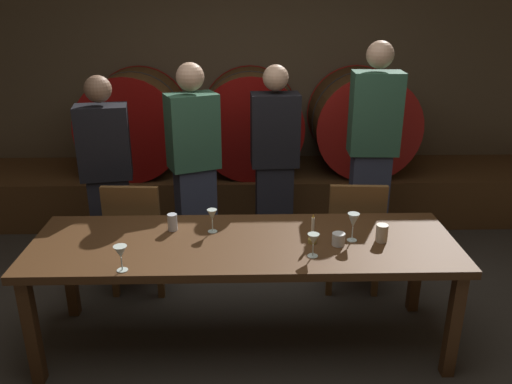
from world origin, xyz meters
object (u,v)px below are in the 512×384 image
(wine_barrel_center, at_px, (250,122))
(dining_table, at_px, (244,251))
(chair_right, at_px, (353,230))
(cup_left, at_px, (172,222))
(wine_barrel_left, at_px, (135,122))
(wine_barrel_right, at_px, (361,121))
(guest_center_left, at_px, (194,166))
(guest_far_right, at_px, (372,154))
(candle_center, at_px, (312,235))
(wine_glass_far_right, at_px, (353,221))
(cup_right, at_px, (382,233))
(wine_glass_far_left, at_px, (121,253))
(guest_center_right, at_px, (275,163))
(chair_left, at_px, (137,232))
(guest_far_left, at_px, (108,178))
(cup_center, at_px, (338,239))
(wine_glass_center_left, at_px, (212,216))
(wine_glass_center_right, at_px, (313,240))

(wine_barrel_center, height_order, dining_table, wine_barrel_center)
(chair_right, distance_m, cup_left, 1.37)
(wine_barrel_left, relative_size, dining_table, 0.38)
(wine_barrel_right, distance_m, cup_left, 2.51)
(guest_center_left, bearing_deg, wine_barrel_left, -79.84)
(guest_far_right, relative_size, candle_center, 9.52)
(wine_barrel_left, bearing_deg, guest_center_left, -56.99)
(wine_glass_far_right, height_order, cup_left, wine_glass_far_right)
(wine_barrel_left, height_order, guest_center_left, guest_center_left)
(wine_glass_far_right, bearing_deg, guest_center_left, 133.50)
(guest_far_right, bearing_deg, wine_barrel_left, -22.44)
(cup_left, relative_size, cup_right, 1.00)
(guest_far_right, relative_size, cup_right, 16.83)
(wine_barrel_left, distance_m, chair_right, 2.40)
(candle_center, relative_size, wine_glass_far_left, 1.29)
(guest_center_left, xyz_separation_m, guest_far_right, (1.41, 0.03, 0.08))
(guest_center_right, relative_size, cup_left, 15.03)
(chair_left, height_order, guest_far_left, guest_far_left)
(cup_left, bearing_deg, guest_far_right, 33.02)
(chair_left, xyz_separation_m, chair_right, (1.59, -0.02, 0.00))
(dining_table, relative_size, wine_glass_far_right, 14.48)
(wine_barrel_right, bearing_deg, chair_right, -103.06)
(guest_far_right, distance_m, cup_left, 1.76)
(chair_right, relative_size, guest_center_right, 0.55)
(guest_center_right, bearing_deg, chair_left, 26.04)
(guest_far_left, bearing_deg, dining_table, 127.28)
(guest_far_left, height_order, guest_center_left, guest_center_left)
(wine_glass_far_right, bearing_deg, cup_center, -148.95)
(dining_table, xyz_separation_m, guest_center_left, (-0.39, 1.09, 0.19))
(cup_left, bearing_deg, chair_left, 124.92)
(wine_glass_center_left, bearing_deg, candle_center, -15.51)
(wine_barrel_center, height_order, guest_far_left, guest_far_left)
(wine_barrel_center, bearing_deg, candle_center, -80.92)
(cup_center, bearing_deg, wine_glass_far_right, 31.05)
(wine_barrel_right, bearing_deg, guest_center_right, -135.56)
(guest_far_left, bearing_deg, chair_right, 159.88)
(guest_center_right, relative_size, wine_glass_far_right, 9.12)
(chair_left, bearing_deg, dining_table, 143.47)
(wine_barrel_left, distance_m, candle_center, 2.58)
(guest_far_left, bearing_deg, guest_center_left, -178.09)
(wine_glass_center_left, distance_m, wine_glass_far_right, 0.86)
(chair_right, xyz_separation_m, guest_center_left, (-1.20, 0.46, 0.36))
(wine_glass_center_right, distance_m, cup_center, 0.23)
(wine_barrel_left, bearing_deg, guest_center_right, -34.09)
(dining_table, bearing_deg, cup_center, -6.43)
(guest_center_left, height_order, cup_right, guest_center_left)
(wine_barrel_center, relative_size, guest_center_left, 0.59)
(guest_far_left, xyz_separation_m, guest_center_right, (1.30, 0.27, 0.02))
(guest_center_right, height_order, cup_left, guest_center_right)
(wine_glass_far_right, xyz_separation_m, cup_right, (0.17, -0.01, -0.07))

